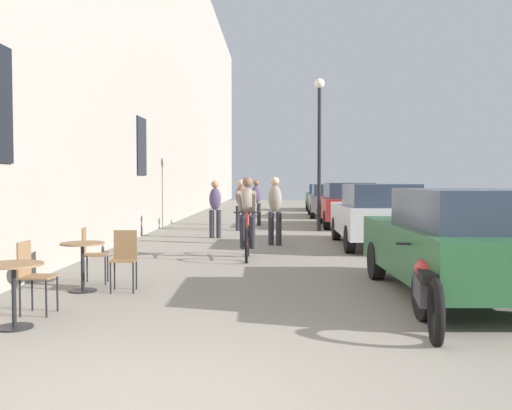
{
  "coord_description": "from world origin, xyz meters",
  "views": [
    {
      "loc": [
        0.77,
        -4.07,
        1.63
      ],
      "look_at": [
        0.18,
        13.35,
        0.89
      ],
      "focal_mm": 40.39,
      "sensor_mm": 36.0,
      "label": 1
    }
  ],
  "objects_px": {
    "cafe_table_mid": "(82,256)",
    "cyclist_on_bicycle": "(247,220)",
    "pedestrian_furthest": "(256,200)",
    "street_lamp": "(319,135)",
    "parked_car_nearest": "(458,242)",
    "pedestrian_mid": "(215,206)",
    "cafe_table_near": "(14,281)",
    "pedestrian_far": "(241,202)",
    "cafe_chair_mid_toward_wall": "(124,256)",
    "pedestrian_near": "(275,207)",
    "parked_motorcycle": "(428,290)",
    "cafe_chair_near_toward_street": "(33,272)",
    "cafe_chair_mid_toward_street": "(91,251)",
    "parked_car_third": "(347,204)",
    "parked_car_fourth": "(328,200)",
    "parked_car_fifth": "(322,197)",
    "parked_car_second": "(376,214)"
  },
  "relations": [
    {
      "from": "cafe_table_mid",
      "to": "cyclist_on_bicycle",
      "type": "bearing_deg",
      "value": 58.62
    },
    {
      "from": "pedestrian_far",
      "to": "pedestrian_furthest",
      "type": "xyz_separation_m",
      "value": [
        0.43,
        2.18,
        -0.0
      ]
    },
    {
      "from": "parked_motorcycle",
      "to": "pedestrian_mid",
      "type": "bearing_deg",
      "value": 109.31
    },
    {
      "from": "cafe_table_near",
      "to": "pedestrian_far",
      "type": "distance_m",
      "value": 12.61
    },
    {
      "from": "parked_motorcycle",
      "to": "parked_car_nearest",
      "type": "bearing_deg",
      "value": 62.13
    },
    {
      "from": "parked_car_second",
      "to": "parked_motorcycle",
      "type": "relative_size",
      "value": 2.04
    },
    {
      "from": "pedestrian_furthest",
      "to": "street_lamp",
      "type": "height_order",
      "value": "street_lamp"
    },
    {
      "from": "cafe_table_mid",
      "to": "pedestrian_near",
      "type": "distance_m",
      "value": 6.79
    },
    {
      "from": "parked_car_fifth",
      "to": "parked_car_second",
      "type": "bearing_deg",
      "value": -90.23
    },
    {
      "from": "pedestrian_far",
      "to": "parked_car_fourth",
      "type": "relative_size",
      "value": 0.4
    },
    {
      "from": "pedestrian_far",
      "to": "cafe_chair_near_toward_street",
      "type": "bearing_deg",
      "value": -98.83
    },
    {
      "from": "parked_car_fifth",
      "to": "cafe_table_mid",
      "type": "bearing_deg",
      "value": -102.92
    },
    {
      "from": "cafe_chair_mid_toward_wall",
      "to": "parked_car_second",
      "type": "relative_size",
      "value": 0.2
    },
    {
      "from": "cafe_table_mid",
      "to": "pedestrian_near",
      "type": "relative_size",
      "value": 0.42
    },
    {
      "from": "cafe_chair_mid_toward_wall",
      "to": "parked_car_fourth",
      "type": "relative_size",
      "value": 0.22
    },
    {
      "from": "cafe_chair_near_toward_street",
      "to": "parked_car_fourth",
      "type": "xyz_separation_m",
      "value": [
        5.35,
        19.13,
        0.24
      ]
    },
    {
      "from": "cafe_table_near",
      "to": "cafe_chair_near_toward_street",
      "type": "height_order",
      "value": "cafe_chair_near_toward_street"
    },
    {
      "from": "parked_car_fourth",
      "to": "pedestrian_far",
      "type": "bearing_deg",
      "value": -115.64
    },
    {
      "from": "cafe_table_near",
      "to": "parked_car_nearest",
      "type": "bearing_deg",
      "value": 18.58
    },
    {
      "from": "parked_car_fifth",
      "to": "pedestrian_near",
      "type": "bearing_deg",
      "value": -98.43
    },
    {
      "from": "pedestrian_mid",
      "to": "pedestrian_far",
      "type": "bearing_deg",
      "value": 76.34
    },
    {
      "from": "cafe_chair_near_toward_street",
      "to": "pedestrian_furthest",
      "type": "bearing_deg",
      "value": 80.82
    },
    {
      "from": "parked_car_second",
      "to": "parked_car_third",
      "type": "height_order",
      "value": "parked_car_third"
    },
    {
      "from": "cafe_chair_mid_toward_street",
      "to": "cafe_table_mid",
      "type": "bearing_deg",
      "value": -83.08
    },
    {
      "from": "cafe_chair_mid_toward_wall",
      "to": "parked_car_second",
      "type": "xyz_separation_m",
      "value": [
        4.73,
        5.86,
        0.29
      ]
    },
    {
      "from": "cafe_table_mid",
      "to": "pedestrian_mid",
      "type": "relative_size",
      "value": 0.44
    },
    {
      "from": "pedestrian_mid",
      "to": "cyclist_on_bicycle",
      "type": "bearing_deg",
      "value": -75.18
    },
    {
      "from": "cafe_table_near",
      "to": "cafe_table_mid",
      "type": "relative_size",
      "value": 1.0
    },
    {
      "from": "parked_car_fourth",
      "to": "parked_car_nearest",
      "type": "bearing_deg",
      "value": -89.57
    },
    {
      "from": "cafe_chair_near_toward_street",
      "to": "parked_car_nearest",
      "type": "xyz_separation_m",
      "value": [
        5.48,
        1.15,
        0.27
      ]
    },
    {
      "from": "parked_car_third",
      "to": "parked_car_fourth",
      "type": "xyz_separation_m",
      "value": [
        -0.13,
        5.58,
        -0.05
      ]
    },
    {
      "from": "cafe_chair_mid_toward_street",
      "to": "pedestrian_far",
      "type": "relative_size",
      "value": 0.53
    },
    {
      "from": "parked_motorcycle",
      "to": "cafe_table_near",
      "type": "bearing_deg",
      "value": -176.44
    },
    {
      "from": "cafe_table_mid",
      "to": "parked_car_fifth",
      "type": "height_order",
      "value": "parked_car_fifth"
    },
    {
      "from": "cafe_chair_near_toward_street",
      "to": "parked_car_fifth",
      "type": "height_order",
      "value": "parked_car_fifth"
    },
    {
      "from": "cafe_chair_near_toward_street",
      "to": "cyclist_on_bicycle",
      "type": "height_order",
      "value": "cyclist_on_bicycle"
    },
    {
      "from": "parked_car_third",
      "to": "parked_car_fifth",
      "type": "relative_size",
      "value": 1.06
    },
    {
      "from": "parked_car_second",
      "to": "parked_car_fifth",
      "type": "relative_size",
      "value": 1.06
    },
    {
      "from": "pedestrian_furthest",
      "to": "street_lamp",
      "type": "xyz_separation_m",
      "value": [
        2.11,
        -2.28,
        2.17
      ]
    },
    {
      "from": "cafe_chair_mid_toward_wall",
      "to": "parked_motorcycle",
      "type": "height_order",
      "value": "cafe_chair_mid_toward_wall"
    },
    {
      "from": "cafe_table_mid",
      "to": "parked_car_fifth",
      "type": "relative_size",
      "value": 0.17
    },
    {
      "from": "pedestrian_far",
      "to": "parked_car_fifth",
      "type": "distance_m",
      "value": 13.69
    },
    {
      "from": "cafe_chair_mid_toward_street",
      "to": "pedestrian_far",
      "type": "bearing_deg",
      "value": 79.6
    },
    {
      "from": "cafe_chair_mid_toward_street",
      "to": "cafe_chair_mid_toward_wall",
      "type": "relative_size",
      "value": 1.0
    },
    {
      "from": "parked_car_third",
      "to": "parked_car_fourth",
      "type": "distance_m",
      "value": 5.58
    },
    {
      "from": "parked_car_fourth",
      "to": "cafe_chair_mid_toward_wall",
      "type": "bearing_deg",
      "value": -104.72
    },
    {
      "from": "cafe_table_mid",
      "to": "parked_car_nearest",
      "type": "xyz_separation_m",
      "value": [
        5.36,
        -0.31,
        0.27
      ]
    },
    {
      "from": "pedestrian_furthest",
      "to": "cafe_chair_near_toward_street",
      "type": "bearing_deg",
      "value": -99.18
    },
    {
      "from": "cafe_chair_mid_toward_wall",
      "to": "pedestrian_near",
      "type": "xyz_separation_m",
      "value": [
        2.22,
        6.08,
        0.46
      ]
    },
    {
      "from": "cafe_chair_near_toward_street",
      "to": "parked_car_third",
      "type": "bearing_deg",
      "value": 67.97
    }
  ]
}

